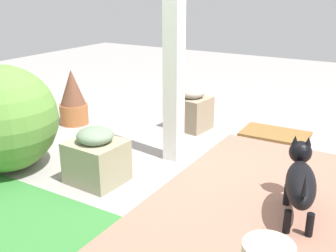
{
  "coord_description": "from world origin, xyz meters",
  "views": [
    {
      "loc": [
        -1.4,
        2.89,
        1.5
      ],
      "look_at": [
        0.33,
        -0.01,
        0.32
      ],
      "focal_mm": 42.89,
      "sensor_mm": 36.0,
      "label": 1
    }
  ],
  "objects_px": {
    "stone_planter_nearest": "(191,109)",
    "round_shrub": "(4,119)",
    "terracotta_pot_spiky": "(73,99)",
    "doormat": "(275,134)",
    "dog": "(300,180)",
    "stone_planter_far": "(96,157)",
    "porch_pillar": "(174,29)"
  },
  "relations": [
    {
      "from": "stone_planter_nearest",
      "to": "round_shrub",
      "type": "xyz_separation_m",
      "value": [
        0.87,
        1.72,
        0.23
      ]
    },
    {
      "from": "terracotta_pot_spiky",
      "to": "doormat",
      "type": "height_order",
      "value": "terracotta_pot_spiky"
    },
    {
      "from": "stone_planter_nearest",
      "to": "dog",
      "type": "xyz_separation_m",
      "value": [
        -1.47,
        1.24,
        0.06
      ]
    },
    {
      "from": "stone_planter_nearest",
      "to": "round_shrub",
      "type": "distance_m",
      "value": 1.94
    },
    {
      "from": "stone_planter_far",
      "to": "doormat",
      "type": "xyz_separation_m",
      "value": [
        -0.92,
        -1.79,
        -0.19
      ]
    },
    {
      "from": "stone_planter_far",
      "to": "porch_pillar",
      "type": "bearing_deg",
      "value": -112.47
    },
    {
      "from": "doormat",
      "to": "stone_planter_nearest",
      "type": "bearing_deg",
      "value": 16.95
    },
    {
      "from": "porch_pillar",
      "to": "stone_planter_nearest",
      "type": "height_order",
      "value": "porch_pillar"
    },
    {
      "from": "porch_pillar",
      "to": "doormat",
      "type": "xyz_separation_m",
      "value": [
        -0.63,
        -1.07,
        -1.15
      ]
    },
    {
      "from": "doormat",
      "to": "stone_planter_far",
      "type": "bearing_deg",
      "value": 62.7
    },
    {
      "from": "terracotta_pot_spiky",
      "to": "dog",
      "type": "distance_m",
      "value": 2.79
    },
    {
      "from": "terracotta_pot_spiky",
      "to": "doormat",
      "type": "relative_size",
      "value": 0.91
    },
    {
      "from": "doormat",
      "to": "round_shrub",
      "type": "bearing_deg",
      "value": 48.73
    },
    {
      "from": "porch_pillar",
      "to": "stone_planter_nearest",
      "type": "distance_m",
      "value": 1.27
    },
    {
      "from": "porch_pillar",
      "to": "terracotta_pot_spiky",
      "type": "height_order",
      "value": "porch_pillar"
    },
    {
      "from": "stone_planter_far",
      "to": "round_shrub",
      "type": "height_order",
      "value": "round_shrub"
    },
    {
      "from": "stone_planter_nearest",
      "to": "dog",
      "type": "distance_m",
      "value": 1.93
    },
    {
      "from": "terracotta_pot_spiky",
      "to": "doormat",
      "type": "bearing_deg",
      "value": -159.03
    },
    {
      "from": "stone_planter_far",
      "to": "dog",
      "type": "relative_size",
      "value": 0.64
    },
    {
      "from": "stone_planter_far",
      "to": "doormat",
      "type": "relative_size",
      "value": 0.67
    },
    {
      "from": "stone_planter_nearest",
      "to": "round_shrub",
      "type": "height_order",
      "value": "round_shrub"
    },
    {
      "from": "porch_pillar",
      "to": "terracotta_pot_spiky",
      "type": "xyz_separation_m",
      "value": [
        1.48,
        -0.27,
        -0.87
      ]
    },
    {
      "from": "stone_planter_nearest",
      "to": "stone_planter_far",
      "type": "relative_size",
      "value": 1.03
    },
    {
      "from": "porch_pillar",
      "to": "stone_planter_nearest",
      "type": "xyz_separation_m",
      "value": [
        0.25,
        -0.81,
        -0.94
      ]
    },
    {
      "from": "round_shrub",
      "to": "dog",
      "type": "xyz_separation_m",
      "value": [
        -2.34,
        -0.48,
        -0.17
      ]
    },
    {
      "from": "round_shrub",
      "to": "doormat",
      "type": "height_order",
      "value": "round_shrub"
    },
    {
      "from": "porch_pillar",
      "to": "stone_planter_far",
      "type": "relative_size",
      "value": 5.08
    },
    {
      "from": "stone_planter_nearest",
      "to": "terracotta_pot_spiky",
      "type": "distance_m",
      "value": 1.34
    },
    {
      "from": "porch_pillar",
      "to": "doormat",
      "type": "relative_size",
      "value": 3.39
    },
    {
      "from": "round_shrub",
      "to": "stone_planter_far",
      "type": "bearing_deg",
      "value": -166.39
    },
    {
      "from": "stone_planter_nearest",
      "to": "stone_planter_far",
      "type": "bearing_deg",
      "value": 88.12
    },
    {
      "from": "stone_planter_far",
      "to": "terracotta_pot_spiky",
      "type": "xyz_separation_m",
      "value": [
        1.18,
        -0.98,
        0.09
      ]
    }
  ]
}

